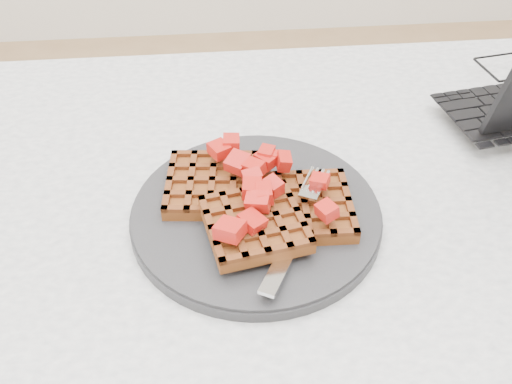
% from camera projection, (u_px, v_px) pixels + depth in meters
% --- Properties ---
extents(table, '(1.20, 0.80, 0.75)m').
position_uv_depth(table, '(295.00, 294.00, 0.69)').
color(table, silver).
rests_on(table, ground).
extents(plate, '(0.27, 0.27, 0.02)m').
position_uv_depth(plate, '(256.00, 214.00, 0.62)').
color(plate, '#262628').
rests_on(plate, table).
extents(waffles, '(0.20, 0.19, 0.03)m').
position_uv_depth(waffles, '(257.00, 203.00, 0.60)').
color(waffles, brown).
rests_on(waffles, plate).
extents(strawberry_pile, '(0.15, 0.15, 0.02)m').
position_uv_depth(strawberry_pile, '(256.00, 182.00, 0.59)').
color(strawberry_pile, '#A00A07').
rests_on(strawberry_pile, waffles).
extents(fork, '(0.10, 0.17, 0.02)m').
position_uv_depth(fork, '(299.00, 227.00, 0.58)').
color(fork, silver).
rests_on(fork, plate).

